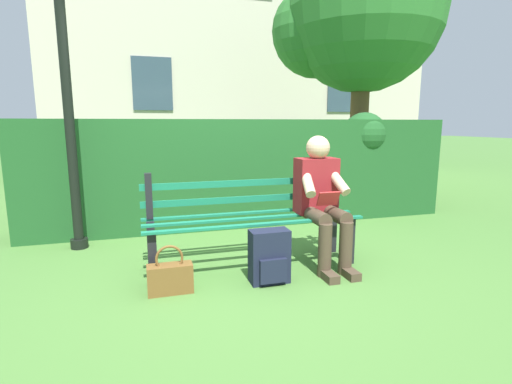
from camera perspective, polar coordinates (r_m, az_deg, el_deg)
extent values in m
plane|color=#477533|center=(3.67, -0.45, -10.85)|extent=(60.00, 60.00, 0.00)
cube|color=black|center=(3.78, 13.59, -6.90)|extent=(0.07, 0.07, 0.45)
cube|color=black|center=(3.30, -14.94, -9.48)|extent=(0.07, 0.07, 0.45)
cube|color=black|center=(4.08, 11.13, -5.56)|extent=(0.07, 0.07, 0.45)
cube|color=black|center=(3.64, -15.12, -7.67)|extent=(0.07, 0.07, 0.45)
cube|color=#197251|center=(3.74, -1.42, -3.08)|extent=(1.96, 0.06, 0.02)
cube|color=#197251|center=(3.53, -0.46, -3.88)|extent=(1.96, 0.06, 0.02)
cube|color=#197251|center=(3.32, 0.62, -4.78)|extent=(1.96, 0.06, 0.02)
cube|color=black|center=(4.02, 11.08, 0.77)|extent=(0.06, 0.06, 0.41)
cube|color=black|center=(3.57, -15.47, -0.58)|extent=(0.06, 0.06, 0.41)
cube|color=#197251|center=(3.70, -1.39, -1.06)|extent=(1.96, 0.02, 0.06)
cube|color=#197251|center=(3.68, -1.40, 1.34)|extent=(1.96, 0.02, 0.06)
cube|color=maroon|center=(3.72, 8.80, 0.95)|extent=(0.38, 0.22, 0.52)
sphere|color=#D8AD8C|center=(3.66, 9.09, 6.46)|extent=(0.22, 0.22, 0.22)
cylinder|color=#473828|center=(3.62, 11.55, -3.25)|extent=(0.13, 0.42, 0.13)
cylinder|color=#473828|center=(3.53, 8.68, -3.49)|extent=(0.13, 0.42, 0.13)
cylinder|color=#473828|center=(3.51, 13.02, -8.03)|extent=(0.12, 0.12, 0.47)
cylinder|color=#473828|center=(3.42, 10.07, -8.41)|extent=(0.12, 0.12, 0.47)
cube|color=#473828|center=(3.52, 13.54, -11.49)|extent=(0.10, 0.24, 0.07)
cube|color=#473828|center=(3.42, 10.58, -11.97)|extent=(0.10, 0.24, 0.07)
cylinder|color=#D8AD8C|center=(3.65, 11.89, 1.66)|extent=(0.14, 0.32, 0.26)
cylinder|color=#D8AD8C|center=(3.52, 7.59, 1.47)|extent=(0.14, 0.32, 0.26)
cube|color=#B22626|center=(3.50, 10.58, -0.97)|extent=(0.20, 0.07, 0.13)
cube|color=#1E5123|center=(5.14, -1.09, 3.02)|extent=(5.49, 0.68, 1.36)
sphere|color=#1E5123|center=(5.67, 15.60, 8.14)|extent=(0.61, 0.61, 0.61)
sphere|color=#1E5123|center=(4.99, -16.82, 7.08)|extent=(0.54, 0.54, 0.54)
cylinder|color=brown|center=(7.39, 14.84, 9.11)|extent=(0.33, 0.33, 2.45)
sphere|color=#2D702D|center=(7.63, 15.57, 24.08)|extent=(2.72, 2.72, 2.72)
sphere|color=#2D702D|center=(7.61, 9.00, 22.25)|extent=(1.63, 1.63, 1.63)
cube|color=beige|center=(11.75, -2.54, 23.00)|extent=(9.84, 3.07, 7.87)
cube|color=#334756|center=(10.94, 12.68, 14.55)|extent=(0.90, 0.04, 1.20)
cube|color=#334756|center=(9.59, -14.98, 15.11)|extent=(0.90, 0.04, 1.20)
cube|color=#191E33|center=(3.26, 1.96, -9.41)|extent=(0.32, 0.17, 0.45)
cube|color=#191E33|center=(3.20, 2.57, -11.52)|extent=(0.23, 0.04, 0.20)
cylinder|color=#191E33|center=(3.37, 3.00, -8.33)|extent=(0.04, 0.04, 0.27)
cylinder|color=#191E33|center=(3.32, -0.21, -8.65)|extent=(0.04, 0.04, 0.27)
cube|color=brown|center=(3.17, -12.49, -12.33)|extent=(0.35, 0.14, 0.23)
torus|color=brown|center=(3.11, -12.61, -9.52)|extent=(0.22, 0.02, 0.22)
cylinder|color=black|center=(4.57, -24.50, -6.87)|extent=(0.18, 0.18, 0.10)
cylinder|color=black|center=(4.39, -25.81, 10.39)|extent=(0.10, 0.10, 2.82)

